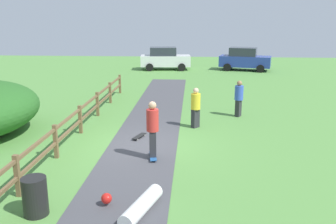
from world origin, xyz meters
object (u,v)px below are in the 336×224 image
at_px(skater_fallen, 139,205).
at_px(bystander_blue, 239,97).
at_px(parked_car_white, 165,58).
at_px(parked_car_blue, 245,59).
at_px(skater_riding, 153,127).
at_px(bystander_yellow, 196,106).
at_px(skateboard_loose, 139,136).
at_px(trash_bin, 35,196).

relative_size(skater_fallen, bystander_blue, 1.00).
bearing_deg(parked_car_white, parked_car_blue, 0.15).
xyz_separation_m(skater_riding, parked_car_white, (-1.20, 20.36, -0.10)).
bearing_deg(parked_car_blue, skater_fallen, -103.10).
bearing_deg(skater_fallen, parked_car_blue, 76.90).
bearing_deg(skater_riding, bystander_blue, 58.42).
relative_size(skater_fallen, parked_car_white, 0.38).
height_order(skater_riding, bystander_yellow, skater_riding).
bearing_deg(skater_fallen, skateboard_loose, 98.30).
height_order(trash_bin, parked_car_blue, parked_car_blue).
relative_size(skater_riding, parked_car_blue, 0.41).
height_order(trash_bin, parked_car_white, parked_car_white).
height_order(skater_riding, bystander_blue, skater_riding).
xyz_separation_m(skater_riding, skateboard_loose, (-0.73, 1.97, -0.97)).
height_order(skateboard_loose, parked_car_white, parked_car_white).
xyz_separation_m(trash_bin, skateboard_loose, (1.55, 5.49, -0.36)).
relative_size(trash_bin, skater_fallen, 0.55).
xyz_separation_m(trash_bin, parked_car_white, (1.08, 23.88, 0.51)).
bearing_deg(skateboard_loose, trash_bin, -105.82).
height_order(skater_riding, parked_car_white, parked_car_white).
relative_size(bystander_yellow, parked_car_white, 0.38).
bearing_deg(trash_bin, skater_riding, 57.04).
bearing_deg(skater_riding, parked_car_blue, 74.75).
distance_m(skateboard_loose, parked_car_blue, 19.47).
distance_m(bystander_blue, parked_car_blue, 15.18).
distance_m(bystander_blue, parked_car_white, 15.65).
relative_size(skater_riding, bystander_blue, 1.13).
xyz_separation_m(bystander_blue, parked_car_white, (-4.50, 14.99, 0.06)).
bearing_deg(skater_riding, parked_car_white, 93.38).
bearing_deg(skater_riding, bystander_yellow, 68.89).
bearing_deg(parked_car_blue, trash_bin, -108.16).
bearing_deg(skater_riding, skateboard_loose, 110.29).
relative_size(skateboard_loose, parked_car_white, 0.19).
bearing_deg(bystander_yellow, parked_car_white, 98.63).
height_order(trash_bin, skater_riding, skater_riding).
bearing_deg(trash_bin, skater_fallen, 5.24).
distance_m(bystander_yellow, bystander_blue, 2.69).
distance_m(skater_fallen, parked_car_blue, 24.33).
bearing_deg(bystander_blue, bystander_yellow, -136.29).
bearing_deg(parked_car_blue, skateboard_loose, -108.84).
xyz_separation_m(bystander_yellow, bystander_blue, (1.94, 1.86, -0.00)).
xyz_separation_m(skater_riding, bystander_yellow, (1.35, 3.51, -0.16)).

